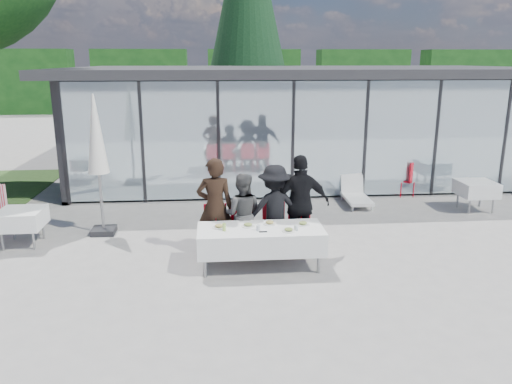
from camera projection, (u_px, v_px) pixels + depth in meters
ground at (271, 258)px, 9.51m from camera, size 90.00×90.00×0.00m
pavilion at (302, 106)px, 16.99m from camera, size 14.80×8.80×3.44m
treeline at (198, 81)px, 35.74m from camera, size 62.50×2.00×4.40m
dining_table at (261, 239)px, 8.98m from camera, size 2.26×0.96×0.75m
diner_a at (215, 207)px, 9.51m from camera, size 0.72×0.72×1.91m
diner_chair_a at (215, 227)px, 9.63m from camera, size 0.44×0.44×0.97m
diner_b at (242, 214)px, 9.59m from camera, size 0.92×0.92×1.60m
diner_chair_b at (242, 226)px, 9.68m from camera, size 0.44×0.44×0.97m
diner_c at (274, 209)px, 9.62m from camera, size 1.25×1.25×1.75m
diner_chair_c at (274, 225)px, 9.73m from camera, size 0.44×0.44×0.97m
diner_d at (301, 204)px, 9.64m from camera, size 1.19×1.19×1.93m
diner_chair_d at (300, 225)px, 9.78m from camera, size 0.44×0.44×0.97m
plate_a at (219, 226)px, 8.93m from camera, size 0.24×0.24×0.07m
plate_b at (248, 225)px, 9.00m from camera, size 0.24×0.24×0.07m
plate_c at (270, 223)px, 9.13m from camera, size 0.24×0.24×0.07m
plate_d at (303, 224)px, 9.08m from camera, size 0.24×0.24×0.07m
plate_extra at (289, 230)px, 8.74m from camera, size 0.24×0.24×0.07m
juice_bottle at (224, 227)px, 8.77m from camera, size 0.06×0.06×0.14m
drinking_glasses at (277, 228)px, 8.78m from camera, size 0.74×0.12×0.10m
folded_eyeglasses at (263, 232)px, 8.71m from camera, size 0.14×0.03×0.01m
spare_table_left at (21, 219)px, 10.08m from camera, size 0.86×0.86×0.74m
spare_table_right at (476, 189)px, 12.43m from camera, size 0.86×0.86×0.74m
spare_chair_b at (409, 177)px, 13.71m from camera, size 0.62×0.62×0.97m
market_umbrella at (97, 144)px, 10.38m from camera, size 0.50×0.50×3.00m
lounger at (355, 194)px, 13.10m from camera, size 0.63×1.35×0.72m
conifer_tree at (247, 2)px, 20.54m from camera, size 4.00×4.00×10.50m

